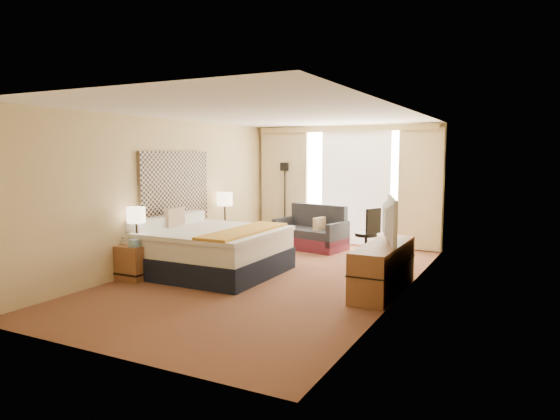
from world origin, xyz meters
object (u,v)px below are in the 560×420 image
at_px(nightstand_left, 136,262).
at_px(loveseat, 312,234).
at_px(nightstand_right, 223,238).
at_px(lamp_right, 225,200).
at_px(desk_chair, 368,236).
at_px(television, 384,220).
at_px(bed, 211,250).
at_px(media_dresser, 383,268).
at_px(lamp_left, 136,216).
at_px(floor_lamp, 285,185).

bearing_deg(nightstand_left, loveseat, 68.27).
distance_m(nightstand_right, lamp_right, 0.79).
xyz_separation_m(desk_chair, television, (0.81, -1.93, 0.59)).
xyz_separation_m(nightstand_left, bed, (0.81, 0.89, 0.11)).
xyz_separation_m(loveseat, lamp_right, (-1.46, -1.08, 0.76)).
bearing_deg(nightstand_left, media_dresser, 15.84).
relative_size(nightstand_left, television, 0.49).
relative_size(media_dresser, television, 1.59).
height_order(lamp_right, television, television).
relative_size(nightstand_right, lamp_left, 0.91).
xyz_separation_m(media_dresser, lamp_left, (-3.68, -1.05, 0.67)).
height_order(nightstand_right, lamp_right, lamp_right).
bearing_deg(loveseat, lamp_left, -100.27).
relative_size(media_dresser, floor_lamp, 1.01).
xyz_separation_m(nightstand_left, floor_lamp, (0.47, 4.35, 0.99)).
bearing_deg(loveseat, desk_chair, -9.50).
distance_m(nightstand_right, loveseat, 1.85).
height_order(nightstand_left, desk_chair, desk_chair).
relative_size(desk_chair, lamp_left, 1.63).
height_order(desk_chair, television, television).
bearing_deg(nightstand_right, television, -19.66).
xyz_separation_m(nightstand_left, lamp_left, (0.02, 0.00, 0.74)).
xyz_separation_m(nightstand_right, television, (3.65, -1.30, 0.75)).
height_order(media_dresser, bed, bed).
bearing_deg(lamp_right, nightstand_left, -89.97).
distance_m(floor_lamp, lamp_right, 1.86).
distance_m(bed, lamp_right, 1.98).
xyz_separation_m(nightstand_right, media_dresser, (3.70, -1.45, 0.07)).
distance_m(nightstand_right, floor_lamp, 2.15).
bearing_deg(nightstand_left, television, 18.14).
distance_m(loveseat, desk_chair, 1.48).
distance_m(bed, desk_chair, 3.02).
bearing_deg(desk_chair, lamp_right, -144.76).
distance_m(media_dresser, lamp_right, 4.06).
distance_m(nightstand_left, desk_chair, 4.23).
bearing_deg(lamp_left, media_dresser, 15.89).
distance_m(nightstand_left, lamp_right, 2.68).
xyz_separation_m(loveseat, lamp_left, (-1.43, -3.65, 0.72)).
bearing_deg(media_dresser, lamp_left, -164.11).
height_order(nightstand_left, floor_lamp, floor_lamp).
xyz_separation_m(nightstand_right, bed, (0.81, -1.61, 0.11)).
bearing_deg(lamp_right, lamp_left, -89.45).
distance_m(media_dresser, bed, 2.90).
height_order(media_dresser, lamp_left, lamp_left).
distance_m(nightstand_left, floor_lamp, 4.49).
height_order(nightstand_right, bed, bed).
bearing_deg(lamp_left, nightstand_left, -172.42).
height_order(bed, loveseat, bed).
bearing_deg(loveseat, lamp_right, -132.23).
bearing_deg(media_dresser, nightstand_left, -164.16).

